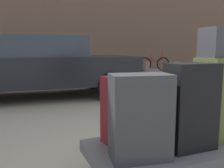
# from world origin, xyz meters

# --- Properties ---
(luggage_cart) EXTENTS (1.32, 0.76, 0.34)m
(luggage_cart) POSITION_xyz_m (0.00, 0.00, 0.27)
(luggage_cart) COLOR #4C4C51
(luggage_cart) RESTS_ON ground_plane
(suitcase_olive_center) EXTENTS (0.40, 0.29, 0.72)m
(suitcase_olive_center) POSITION_xyz_m (0.45, -0.07, 0.70)
(suitcase_olive_center) COLOR #4C5128
(suitcase_olive_center) RESTS_ON luggage_cart
(suitcase_maroon_rear_right) EXTENTS (0.44, 0.33, 0.57)m
(suitcase_maroon_rear_right) POSITION_xyz_m (-0.28, 0.17, 0.62)
(suitcase_maroon_rear_right) COLOR maroon
(suitcase_maroon_rear_right) RESTS_ON luggage_cart
(suitcase_charcoal_rear_left) EXTENTS (0.47, 0.33, 0.62)m
(suitcase_charcoal_rear_left) POSITION_xyz_m (-0.35, -0.14, 0.65)
(suitcase_charcoal_rear_left) COLOR #2D2D33
(suitcase_charcoal_rear_left) RESTS_ON luggage_cart
(suitcase_black_front_right) EXTENTS (0.39, 0.25, 0.69)m
(suitcase_black_front_right) POSITION_xyz_m (0.11, -0.13, 0.68)
(suitcase_black_front_right) COLOR black
(suitcase_black_front_right) RESTS_ON luggage_cart
(duffel_bag_charcoal_topmost_pile) EXTENTS (0.32, 0.21, 0.25)m
(duffel_bag_charcoal_topmost_pile) POSITION_xyz_m (0.45, -0.07, 1.18)
(duffel_bag_charcoal_topmost_pile) COLOR #2D2D33
(duffel_bag_charcoal_topmost_pile) RESTS_ON suitcase_olive_center
(parked_car) EXTENTS (4.44, 2.20, 1.42)m
(parked_car) POSITION_xyz_m (-0.57, 4.18, 0.76)
(parked_car) COLOR black
(parked_car) RESTS_ON ground_plane
(bicycle_leaning) EXTENTS (1.75, 0.28, 0.96)m
(bicycle_leaning) POSITION_xyz_m (5.71, 9.04, 0.37)
(bicycle_leaning) COLOR black
(bicycle_leaning) RESTS_ON ground_plane
(bollard_kerb_near) EXTENTS (0.23, 0.23, 0.59)m
(bollard_kerb_near) POSITION_xyz_m (2.96, 7.40, 0.29)
(bollard_kerb_near) COLOR #72665B
(bollard_kerb_near) RESTS_ON ground_plane
(bollard_kerb_mid) EXTENTS (0.23, 0.23, 0.59)m
(bollard_kerb_mid) POSITION_xyz_m (4.28, 7.40, 0.29)
(bollard_kerb_mid) COLOR #72665B
(bollard_kerb_mid) RESTS_ON ground_plane
(bollard_kerb_far) EXTENTS (0.23, 0.23, 0.59)m
(bollard_kerb_far) POSITION_xyz_m (5.87, 7.40, 0.29)
(bollard_kerb_far) COLOR #72665B
(bollard_kerb_far) RESTS_ON ground_plane
(bollard_corner) EXTENTS (0.23, 0.23, 0.59)m
(bollard_corner) POSITION_xyz_m (7.63, 7.40, 0.29)
(bollard_corner) COLOR #72665B
(bollard_corner) RESTS_ON ground_plane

